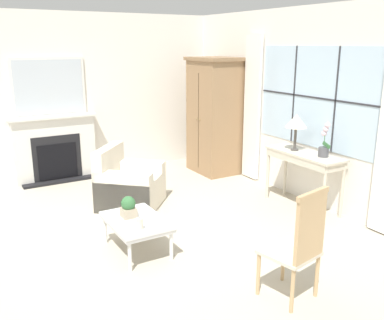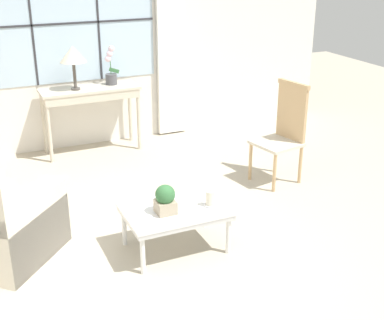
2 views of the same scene
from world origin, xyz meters
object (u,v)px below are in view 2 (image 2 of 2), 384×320
(side_chair_wooden, at_px, (285,128))
(pillar_candle, at_px, (210,199))
(coffee_table, at_px, (175,213))
(potted_orchid, at_px, (111,70))
(table_lamp, at_px, (73,55))
(potted_plant_small, at_px, (165,199))
(console_table, at_px, (90,95))

(side_chair_wooden, distance_m, pillar_candle, 1.66)
(side_chair_wooden, bearing_deg, coffee_table, -151.74)
(pillar_candle, bearing_deg, side_chair_wooden, 35.31)
(potted_orchid, bearing_deg, table_lamp, -169.88)
(pillar_candle, bearing_deg, coffee_table, 164.41)
(pillar_candle, bearing_deg, potted_plant_small, 175.10)
(side_chair_wooden, distance_m, potted_plant_small, 1.97)
(side_chair_wooden, bearing_deg, table_lamp, 138.04)
(console_table, relative_size, pillar_candle, 8.12)
(console_table, xyz_separation_m, coffee_table, (0.05, -2.58, -0.37))
(potted_plant_small, bearing_deg, pillar_candle, -4.90)
(table_lamp, bearing_deg, potted_plant_small, -87.33)
(potted_orchid, bearing_deg, console_table, -170.26)
(table_lamp, relative_size, coffee_table, 0.61)
(table_lamp, relative_size, side_chair_wooden, 0.48)
(potted_orchid, height_order, side_chair_wooden, potted_orchid)
(pillar_candle, bearing_deg, table_lamp, 100.93)
(potted_plant_small, bearing_deg, coffee_table, 23.54)
(coffee_table, xyz_separation_m, pillar_candle, (0.28, -0.08, 0.11))
(potted_orchid, relative_size, coffee_table, 0.56)
(side_chair_wooden, xyz_separation_m, pillar_candle, (-1.35, -0.96, -0.14))
(potted_plant_small, height_order, pillar_candle, potted_plant_small)
(console_table, bearing_deg, coffee_table, -88.81)
(console_table, height_order, table_lamp, table_lamp)
(console_table, relative_size, potted_plant_small, 4.81)
(potted_orchid, distance_m, potted_plant_small, 2.74)
(potted_orchid, height_order, coffee_table, potted_orchid)
(table_lamp, relative_size, pillar_candle, 3.56)
(side_chair_wooden, height_order, potted_plant_small, side_chair_wooden)
(table_lamp, distance_m, potted_orchid, 0.53)
(console_table, height_order, potted_orchid, potted_orchid)
(coffee_table, distance_m, pillar_candle, 0.31)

